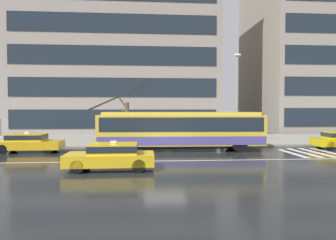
{
  "coord_description": "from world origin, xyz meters",
  "views": [
    {
      "loc": [
        -1.16,
        -17.75,
        2.88
      ],
      "look_at": [
        0.42,
        3.22,
        2.16
      ],
      "focal_mm": 31.7,
      "sensor_mm": 36.0,
      "label": 1
    }
  ],
  "objects_px": {
    "taxi_oncoming_near": "(111,155)",
    "taxi_queued_behind_bus": "(29,142)",
    "trolleybus": "(181,129)",
    "pedestrian_approaching_curb": "(234,125)",
    "bus_shelter": "(150,121)",
    "street_tree_bare": "(127,120)",
    "pedestrian_at_shelter": "(223,123)",
    "street_lamp": "(237,91)"
  },
  "relations": [
    {
      "from": "taxi_oncoming_near",
      "to": "taxi_queued_behind_bus",
      "type": "height_order",
      "value": "same"
    },
    {
      "from": "taxi_queued_behind_bus",
      "to": "trolleybus",
      "type": "bearing_deg",
      "value": 1.19
    },
    {
      "from": "taxi_queued_behind_bus",
      "to": "pedestrian_approaching_curb",
      "type": "height_order",
      "value": "pedestrian_approaching_curb"
    },
    {
      "from": "bus_shelter",
      "to": "street_tree_bare",
      "type": "bearing_deg",
      "value": 164.77
    },
    {
      "from": "street_tree_bare",
      "to": "taxi_oncoming_near",
      "type": "bearing_deg",
      "value": -90.39
    },
    {
      "from": "street_tree_bare",
      "to": "pedestrian_at_shelter",
      "type": "bearing_deg",
      "value": -0.27
    },
    {
      "from": "trolleybus",
      "to": "pedestrian_approaching_curb",
      "type": "xyz_separation_m",
      "value": [
        4.58,
        2.31,
        0.18
      ]
    },
    {
      "from": "taxi_queued_behind_bus",
      "to": "street_lamp",
      "type": "bearing_deg",
      "value": 9.71
    },
    {
      "from": "pedestrian_approaching_curb",
      "to": "pedestrian_at_shelter",
      "type": "bearing_deg",
      "value": 106.36
    },
    {
      "from": "bus_shelter",
      "to": "pedestrian_at_shelter",
      "type": "xyz_separation_m",
      "value": [
        6.3,
        0.48,
        -0.2
      ]
    },
    {
      "from": "trolleybus",
      "to": "taxi_oncoming_near",
      "type": "relative_size",
      "value": 3.0
    },
    {
      "from": "taxi_oncoming_near",
      "to": "taxi_queued_behind_bus",
      "type": "relative_size",
      "value": 0.98
    },
    {
      "from": "taxi_oncoming_near",
      "to": "bus_shelter",
      "type": "height_order",
      "value": "bus_shelter"
    },
    {
      "from": "taxi_queued_behind_bus",
      "to": "taxi_oncoming_near",
      "type": "bearing_deg",
      "value": -45.3
    },
    {
      "from": "bus_shelter",
      "to": "street_lamp",
      "type": "height_order",
      "value": "street_lamp"
    },
    {
      "from": "taxi_oncoming_near",
      "to": "trolleybus",
      "type": "bearing_deg",
      "value": 57.61
    },
    {
      "from": "pedestrian_approaching_curb",
      "to": "trolleybus",
      "type": "bearing_deg",
      "value": -153.18
    },
    {
      "from": "pedestrian_at_shelter",
      "to": "pedestrian_approaching_curb",
      "type": "relative_size",
      "value": 1.04
    },
    {
      "from": "pedestrian_at_shelter",
      "to": "bus_shelter",
      "type": "bearing_deg",
      "value": -175.66
    },
    {
      "from": "trolleybus",
      "to": "bus_shelter",
      "type": "height_order",
      "value": "trolleybus"
    },
    {
      "from": "taxi_queued_behind_bus",
      "to": "bus_shelter",
      "type": "bearing_deg",
      "value": 23.87
    },
    {
      "from": "taxi_oncoming_near",
      "to": "pedestrian_approaching_curb",
      "type": "distance_m",
      "value": 12.49
    },
    {
      "from": "pedestrian_approaching_curb",
      "to": "street_lamp",
      "type": "relative_size",
      "value": 0.27
    },
    {
      "from": "bus_shelter",
      "to": "pedestrian_at_shelter",
      "type": "height_order",
      "value": "bus_shelter"
    },
    {
      "from": "bus_shelter",
      "to": "street_tree_bare",
      "type": "height_order",
      "value": "street_tree_bare"
    },
    {
      "from": "trolleybus",
      "to": "pedestrian_approaching_curb",
      "type": "bearing_deg",
      "value": 26.82
    },
    {
      "from": "taxi_oncoming_near",
      "to": "pedestrian_at_shelter",
      "type": "distance_m",
      "value": 13.38
    },
    {
      "from": "bus_shelter",
      "to": "pedestrian_at_shelter",
      "type": "relative_size",
      "value": 1.93
    },
    {
      "from": "trolleybus",
      "to": "pedestrian_at_shelter",
      "type": "bearing_deg",
      "value": 43.57
    },
    {
      "from": "taxi_oncoming_near",
      "to": "bus_shelter",
      "type": "relative_size",
      "value": 1.08
    },
    {
      "from": "trolleybus",
      "to": "pedestrian_approaching_curb",
      "type": "relative_size",
      "value": 6.53
    },
    {
      "from": "trolleybus",
      "to": "street_lamp",
      "type": "height_order",
      "value": "street_lamp"
    },
    {
      "from": "street_lamp",
      "to": "pedestrian_approaching_curb",
      "type": "bearing_deg",
      "value": -162.15
    },
    {
      "from": "taxi_queued_behind_bus",
      "to": "pedestrian_at_shelter",
      "type": "height_order",
      "value": "pedestrian_at_shelter"
    },
    {
      "from": "taxi_queued_behind_bus",
      "to": "bus_shelter",
      "type": "height_order",
      "value": "bus_shelter"
    },
    {
      "from": "trolleybus",
      "to": "bus_shelter",
      "type": "xyz_separation_m",
      "value": [
        -2.19,
        3.43,
        0.44
      ]
    },
    {
      "from": "trolleybus",
      "to": "pedestrian_approaching_curb",
      "type": "distance_m",
      "value": 5.13
    },
    {
      "from": "taxi_queued_behind_bus",
      "to": "pedestrian_at_shelter",
      "type": "bearing_deg",
      "value": 15.84
    },
    {
      "from": "pedestrian_at_shelter",
      "to": "street_tree_bare",
      "type": "height_order",
      "value": "street_tree_bare"
    },
    {
      "from": "pedestrian_approaching_curb",
      "to": "street_tree_bare",
      "type": "xyz_separation_m",
      "value": [
        -8.67,
        1.63,
        0.31
      ]
    },
    {
      "from": "bus_shelter",
      "to": "street_lamp",
      "type": "xyz_separation_m",
      "value": [
        7.01,
        -1.04,
        2.43
      ]
    },
    {
      "from": "bus_shelter",
      "to": "street_lamp",
      "type": "bearing_deg",
      "value": -8.41
    }
  ]
}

